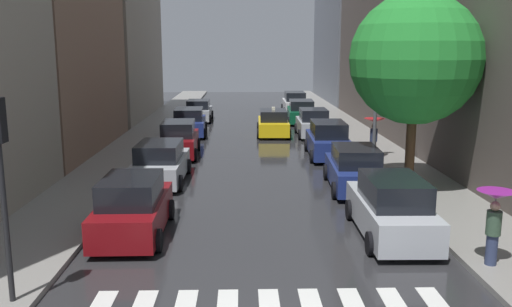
{
  "coord_description": "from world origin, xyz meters",
  "views": [
    {
      "loc": [
        -0.56,
        -8.3,
        5.4
      ],
      "look_at": [
        0.06,
        16.05,
        0.65
      ],
      "focal_mm": 37.89,
      "sensor_mm": 36.0,
      "label": 1
    }
  ],
  "objects_px": {
    "parked_car_right_second": "(355,169)",
    "parked_car_right_sixth": "(295,103)",
    "parked_car_left_second": "(160,163)",
    "pedestrian_far_side": "(495,213)",
    "parked_car_left_nearest": "(133,208)",
    "parked_car_left_third": "(179,140)",
    "parked_car_left_fourth": "(189,123)",
    "parked_car_right_nearest": "(391,209)",
    "parked_car_right_fourth": "(313,124)",
    "street_tree_right": "(415,59)",
    "parked_car_right_third": "(328,141)",
    "lamp_post_right": "(376,84)",
    "pedestrian_near_tree": "(374,129)",
    "parked_car_left_fifth": "(199,111)",
    "parked_car_right_fifth": "(301,112)",
    "taxi_midroad": "(273,123)"
  },
  "relations": [
    {
      "from": "parked_car_right_second",
      "to": "parked_car_right_sixth",
      "type": "distance_m",
      "value": 25.31
    },
    {
      "from": "parked_car_left_second",
      "to": "pedestrian_far_side",
      "type": "distance_m",
      "value": 13.24
    },
    {
      "from": "parked_car_left_nearest",
      "to": "parked_car_left_second",
      "type": "relative_size",
      "value": 0.94
    },
    {
      "from": "parked_car_left_third",
      "to": "parked_car_left_fourth",
      "type": "height_order",
      "value": "parked_car_left_third"
    },
    {
      "from": "parked_car_right_nearest",
      "to": "parked_car_left_second",
      "type": "bearing_deg",
      "value": 49.7
    },
    {
      "from": "parked_car_right_fourth",
      "to": "street_tree_right",
      "type": "bearing_deg",
      "value": -170.75
    },
    {
      "from": "parked_car_right_third",
      "to": "lamp_post_right",
      "type": "bearing_deg",
      "value": -138.09
    },
    {
      "from": "parked_car_right_nearest",
      "to": "parked_car_right_fourth",
      "type": "bearing_deg",
      "value": 0.55
    },
    {
      "from": "parked_car_left_second",
      "to": "pedestrian_near_tree",
      "type": "distance_m",
      "value": 10.68
    },
    {
      "from": "parked_car_left_nearest",
      "to": "lamp_post_right",
      "type": "xyz_separation_m",
      "value": [
        9.32,
        9.32,
        3.0
      ]
    },
    {
      "from": "parked_car_left_fifth",
      "to": "parked_car_right_fifth",
      "type": "bearing_deg",
      "value": -98.4
    },
    {
      "from": "parked_car_left_third",
      "to": "pedestrian_near_tree",
      "type": "xyz_separation_m",
      "value": [
        9.66,
        -1.35,
        0.71
      ]
    },
    {
      "from": "street_tree_right",
      "to": "parked_car_right_sixth",
      "type": "bearing_deg",
      "value": 94.3
    },
    {
      "from": "parked_car_left_second",
      "to": "parked_car_right_second",
      "type": "distance_m",
      "value": 7.82
    },
    {
      "from": "parked_car_left_nearest",
      "to": "parked_car_right_nearest",
      "type": "relative_size",
      "value": 0.93
    },
    {
      "from": "parked_car_left_fifth",
      "to": "parked_car_left_fourth",
      "type": "bearing_deg",
      "value": 179.66
    },
    {
      "from": "lamp_post_right",
      "to": "taxi_midroad",
      "type": "bearing_deg",
      "value": 114.42
    },
    {
      "from": "parked_car_left_nearest",
      "to": "street_tree_right",
      "type": "distance_m",
      "value": 11.48
    },
    {
      "from": "street_tree_right",
      "to": "lamp_post_right",
      "type": "bearing_deg",
      "value": 93.23
    },
    {
      "from": "parked_car_left_second",
      "to": "parked_car_left_fourth",
      "type": "height_order",
      "value": "parked_car_left_fourth"
    },
    {
      "from": "lamp_post_right",
      "to": "parked_car_left_second",
      "type": "bearing_deg",
      "value": -162.97
    },
    {
      "from": "lamp_post_right",
      "to": "parked_car_left_fourth",
      "type": "bearing_deg",
      "value": 135.25
    },
    {
      "from": "parked_car_left_fourth",
      "to": "street_tree_right",
      "type": "xyz_separation_m",
      "value": [
        9.73,
        -13.96,
        4.21
      ]
    },
    {
      "from": "parked_car_left_third",
      "to": "taxi_midroad",
      "type": "relative_size",
      "value": 1.02
    },
    {
      "from": "parked_car_right_second",
      "to": "lamp_post_right",
      "type": "distance_m",
      "value": 5.49
    },
    {
      "from": "parked_car_right_sixth",
      "to": "parked_car_left_third",
      "type": "bearing_deg",
      "value": 157.89
    },
    {
      "from": "parked_car_right_fifth",
      "to": "pedestrian_far_side",
      "type": "height_order",
      "value": "pedestrian_far_side"
    },
    {
      "from": "pedestrian_far_side",
      "to": "parked_car_left_third",
      "type": "bearing_deg",
      "value": -134.39
    },
    {
      "from": "pedestrian_far_side",
      "to": "parked_car_left_second",
      "type": "bearing_deg",
      "value": -120.92
    },
    {
      "from": "parked_car_left_fifth",
      "to": "parked_car_right_fourth",
      "type": "xyz_separation_m",
      "value": [
        7.7,
        -7.5,
        0.05
      ]
    },
    {
      "from": "parked_car_right_second",
      "to": "pedestrian_near_tree",
      "type": "relative_size",
      "value": 2.37
    },
    {
      "from": "pedestrian_near_tree",
      "to": "parked_car_left_fourth",
      "type": "bearing_deg",
      "value": -62.55
    },
    {
      "from": "parked_car_right_second",
      "to": "parked_car_right_sixth",
      "type": "relative_size",
      "value": 0.96
    },
    {
      "from": "parked_car_left_second",
      "to": "parked_car_left_fourth",
      "type": "xyz_separation_m",
      "value": [
        -0.0,
        12.29,
        0.01
      ]
    },
    {
      "from": "parked_car_right_second",
      "to": "pedestrian_near_tree",
      "type": "height_order",
      "value": "pedestrian_near_tree"
    },
    {
      "from": "parked_car_right_nearest",
      "to": "pedestrian_near_tree",
      "type": "relative_size",
      "value": 2.43
    },
    {
      "from": "parked_car_right_fourth",
      "to": "taxi_midroad",
      "type": "distance_m",
      "value": 2.51
    },
    {
      "from": "parked_car_left_fifth",
      "to": "parked_car_right_third",
      "type": "xyz_separation_m",
      "value": [
        7.6,
        -13.99,
        0.09
      ]
    },
    {
      "from": "parked_car_left_third",
      "to": "pedestrian_near_tree",
      "type": "height_order",
      "value": "pedestrian_near_tree"
    },
    {
      "from": "parked_car_left_fourth",
      "to": "street_tree_right",
      "type": "bearing_deg",
      "value": -147.37
    },
    {
      "from": "parked_car_right_nearest",
      "to": "pedestrian_near_tree",
      "type": "height_order",
      "value": "pedestrian_near_tree"
    },
    {
      "from": "parked_car_right_second",
      "to": "parked_car_left_fifth",
      "type": "bearing_deg",
      "value": 23.37
    },
    {
      "from": "parked_car_left_fifth",
      "to": "parked_car_right_third",
      "type": "height_order",
      "value": "parked_car_right_third"
    },
    {
      "from": "pedestrian_near_tree",
      "to": "street_tree_right",
      "type": "height_order",
      "value": "street_tree_right"
    },
    {
      "from": "parked_car_left_second",
      "to": "parked_car_right_second",
      "type": "relative_size",
      "value": 1.02
    },
    {
      "from": "taxi_midroad",
      "to": "parked_car_left_nearest",
      "type": "bearing_deg",
      "value": 165.92
    },
    {
      "from": "parked_car_left_fourth",
      "to": "taxi_midroad",
      "type": "height_order",
      "value": "taxi_midroad"
    },
    {
      "from": "parked_car_left_third",
      "to": "parked_car_right_fourth",
      "type": "relative_size",
      "value": 1.12
    },
    {
      "from": "parked_car_right_fifth",
      "to": "lamp_post_right",
      "type": "relative_size",
      "value": 0.76
    },
    {
      "from": "parked_car_left_second",
      "to": "pedestrian_far_side",
      "type": "bearing_deg",
      "value": -133.47
    }
  ]
}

